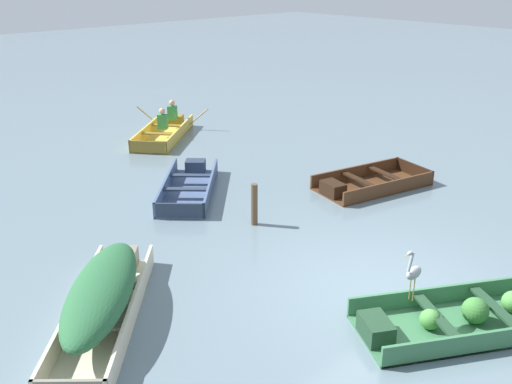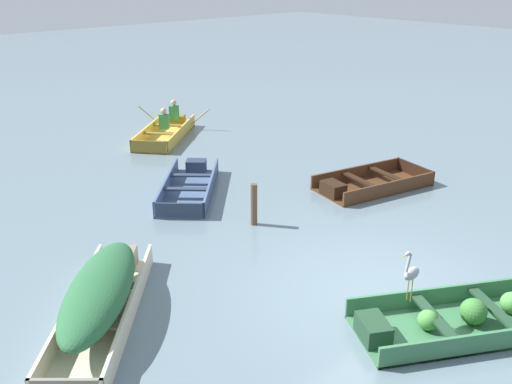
# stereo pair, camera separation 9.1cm
# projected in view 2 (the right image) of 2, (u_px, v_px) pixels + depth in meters

# --- Properties ---
(ground_plane) EXTENTS (80.00, 80.00, 0.00)m
(ground_plane) POSITION_uv_depth(u_px,v_px,m) (377.00, 292.00, 9.10)
(ground_plane) COLOR slate
(dinghy_green_foreground) EXTENTS (3.34, 2.63, 0.43)m
(dinghy_green_foreground) POSITION_uv_depth(u_px,v_px,m) (460.00, 319.00, 8.18)
(dinghy_green_foreground) COLOR #387047
(dinghy_green_foreground) RESTS_ON ground
(skiff_dark_varnish_near_moored) EXTENTS (2.89, 1.79, 0.34)m
(skiff_dark_varnish_near_moored) POSITION_uv_depth(u_px,v_px,m) (368.00, 184.00, 13.26)
(skiff_dark_varnish_near_moored) COLOR #4C2D19
(skiff_dark_varnish_near_moored) RESTS_ON ground
(skiff_cream_mid_moored) EXTENTS (3.00, 3.20, 0.77)m
(skiff_cream_mid_moored) POSITION_uv_depth(u_px,v_px,m) (100.00, 294.00, 8.27)
(skiff_cream_mid_moored) COLOR beige
(skiff_cream_mid_moored) RESTS_ON ground
(skiff_slate_blue_far_moored) EXTENTS (2.80, 2.85, 0.35)m
(skiff_slate_blue_far_moored) POSITION_uv_depth(u_px,v_px,m) (190.00, 186.00, 13.14)
(skiff_slate_blue_far_moored) COLOR #475B7F
(skiff_slate_blue_far_moored) RESTS_ON ground
(rowboat_yellow_with_crew) EXTENTS (3.12, 3.00, 0.93)m
(rowboat_yellow_with_crew) POSITION_uv_depth(u_px,v_px,m) (167.00, 130.00, 17.24)
(rowboat_yellow_with_crew) COLOR #E5BC47
(rowboat_yellow_with_crew) RESTS_ON ground
(heron_on_dinghy) EXTENTS (0.45, 0.15, 0.84)m
(heron_on_dinghy) POSITION_uv_depth(u_px,v_px,m) (411.00, 272.00, 7.93)
(heron_on_dinghy) COLOR olive
(heron_on_dinghy) RESTS_ON dinghy_green_foreground
(mooring_post) EXTENTS (0.13, 0.13, 0.87)m
(mooring_post) POSITION_uv_depth(u_px,v_px,m) (254.00, 204.00, 11.32)
(mooring_post) COLOR brown
(mooring_post) RESTS_ON ground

